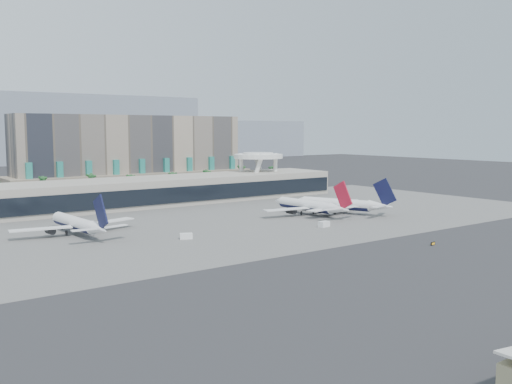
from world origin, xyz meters
TOP-DOWN VIEW (x-y plane):
  - ground at (0.00, 0.00)m, footprint 900.00×900.00m
  - apron_pad at (0.00, 55.00)m, footprint 260.00×130.00m
  - mountain_ridge at (27.88, 470.00)m, footprint 680.00×60.00m
  - hotel at (10.00, 174.41)m, footprint 140.00×30.00m
  - terminal at (0.00, 109.84)m, footprint 170.00×32.50m
  - saucer_structure at (55.00, 116.00)m, footprint 26.00×26.00m
  - palm_row at (7.00, 145.00)m, footprint 157.80×2.80m
  - airliner_left at (-63.95, 54.53)m, footprint 41.79×43.11m
  - airliner_centre at (25.92, 42.71)m, footprint 42.20×43.48m
  - airliner_right at (38.70, 37.99)m, footprint 40.97×42.26m
  - service_vehicle_a at (-39.20, 26.92)m, footprint 4.28×3.29m
  - service_vehicle_b at (10.76, 17.71)m, footprint 4.22×2.74m
  - taxiway_sign at (14.96, -24.56)m, footprint 2.14×0.59m

SIDE VIEW (x-z plane):
  - ground at x=0.00m, z-range 0.00..0.00m
  - apron_pad at x=0.00m, z-range 0.00..0.06m
  - taxiway_sign at x=14.96m, z-range 0.00..0.96m
  - service_vehicle_a at x=-39.20m, z-range 0.00..1.88m
  - service_vehicle_b at x=10.76m, z-range 0.00..2.04m
  - airliner_left at x=-63.95m, z-range -3.69..11.19m
  - airliner_centre at x=25.92m, z-range -3.72..11.28m
  - airliner_right at x=38.70m, z-range -3.81..11.58m
  - terminal at x=0.00m, z-range -0.73..13.77m
  - palm_row at x=7.00m, z-range 3.95..17.05m
  - hotel at x=10.00m, z-range -4.19..37.81m
  - saucer_structure at x=55.00m, z-range 7.51..29.40m
  - mountain_ridge at x=27.88m, z-range -5.11..64.89m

